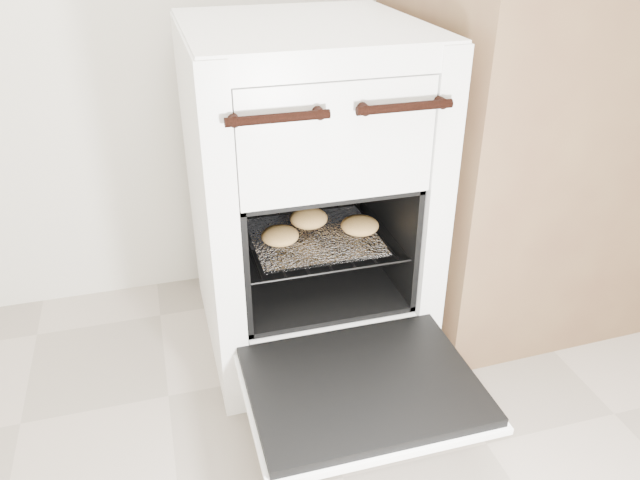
{
  "coord_description": "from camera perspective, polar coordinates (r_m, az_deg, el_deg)",
  "views": [
    {
      "loc": [
        -0.29,
        -0.16,
        1.06
      ],
      "look_at": [
        0.06,
        1.08,
        0.35
      ],
      "focal_mm": 35.0,
      "sensor_mm": 36.0,
      "label": 1
    }
  ],
  "objects": [
    {
      "name": "foil_sheet",
      "position": [
        1.52,
        -0.55,
        0.28
      ],
      "size": [
        0.3,
        0.27,
        0.01
      ],
      "primitive_type": "cube",
      "color": "white",
      "rests_on": "oven_rack"
    },
    {
      "name": "counter",
      "position": [
        1.88,
        21.31,
        7.98
      ],
      "size": [
        0.92,
        0.63,
        0.91
      ],
      "primitive_type": "cube",
      "rotation": [
        0.0,
        0.0,
        0.03
      ],
      "color": "brown",
      "rests_on": "ground"
    },
    {
      "name": "oven_rack",
      "position": [
        1.53,
        -0.72,
        0.41
      ],
      "size": [
        0.39,
        0.37,
        0.01
      ],
      "color": "black",
      "rests_on": "stove"
    },
    {
      "name": "baked_rolls",
      "position": [
        1.52,
        -0.28,
        1.33
      ],
      "size": [
        0.32,
        0.18,
        0.04
      ],
      "color": "#E0A159",
      "rests_on": "foil_sheet"
    },
    {
      "name": "stove",
      "position": [
        1.55,
        -1.31,
        3.64
      ],
      "size": [
        0.53,
        0.59,
        0.81
      ],
      "color": "white",
      "rests_on": "ground"
    },
    {
      "name": "oven_door",
      "position": [
        1.32,
        3.9,
        -13.27
      ],
      "size": [
        0.48,
        0.37,
        0.03
      ],
      "color": "black",
      "rests_on": "stove"
    }
  ]
}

